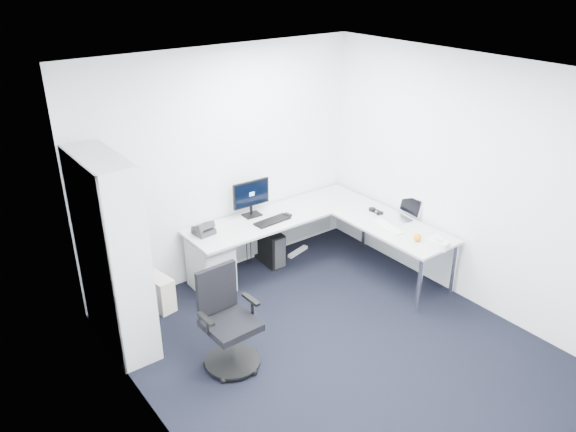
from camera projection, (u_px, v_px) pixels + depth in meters
ground at (339, 352)px, 5.54m from camera, size 4.20×4.20×0.00m
ceiling at (353, 76)px, 4.39m from camera, size 4.20×4.20×0.00m
wall_back at (223, 165)px, 6.49m from camera, size 3.60×0.02×2.70m
wall_front at (575, 352)px, 3.44m from camera, size 3.60×0.02×2.70m
wall_left at (157, 298)px, 3.99m from camera, size 0.02×4.20×2.70m
wall_right at (472, 184)px, 5.94m from camera, size 0.02×4.20×2.70m
l_desk at (297, 250)px, 6.70m from camera, size 2.40×1.35×0.70m
drawer_pedestal at (211, 265)px, 6.48m from camera, size 0.40×0.50×0.61m
bookshelf at (112, 255)px, 5.29m from camera, size 0.39×0.99×1.98m
task_chair at (231, 322)px, 5.16m from camera, size 0.57×0.57×0.98m
black_pc_tower at (270, 247)px, 7.07m from camera, size 0.22×0.46×0.44m
beige_pc_tower at (158, 292)px, 6.17m from camera, size 0.25×0.44×0.39m
power_strip at (298, 252)px, 7.36m from camera, size 0.36×0.15×0.04m
monitor at (252, 198)px, 6.67m from camera, size 0.48×0.17×0.46m
black_keyboard at (272, 221)px, 6.61m from camera, size 0.46×0.19×0.02m
mouse at (288, 215)px, 6.75m from camera, size 0.08×0.10×0.03m
desk_phone at (204, 228)px, 6.30m from camera, size 0.23×0.23×0.15m
laptop at (397, 209)px, 6.63m from camera, size 0.38×0.37×0.25m
white_keyboard at (387, 227)px, 6.47m from camera, size 0.18×0.45×0.01m
headphones at (376, 210)px, 6.84m from camera, size 0.14×0.21×0.05m
orange_fruit at (417, 237)px, 6.15m from camera, size 0.09×0.09×0.09m
tissue_box at (438, 244)px, 6.02m from camera, size 0.16×0.25×0.08m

